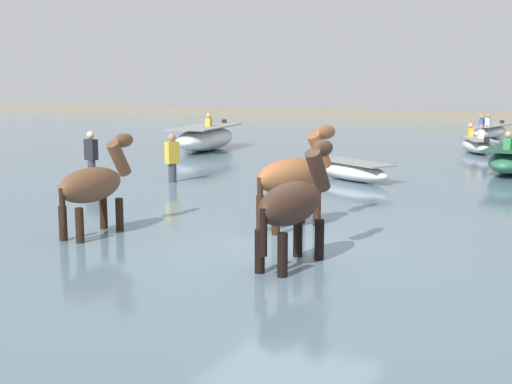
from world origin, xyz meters
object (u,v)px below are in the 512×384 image
at_px(boat_near_starboard, 477,145).
at_px(boat_distant_east, 490,131).
at_px(horse_lead_chestnut, 293,178).
at_px(horse_trailing_bay, 94,187).
at_px(boat_far_inshore, 206,138).
at_px(horse_flank_dark_bay, 294,206).
at_px(boat_distant_west, 352,171).
at_px(person_wading_mid, 91,160).
at_px(person_wading_close, 172,164).

relative_size(boat_near_starboard, boat_distant_east, 0.87).
relative_size(horse_lead_chestnut, boat_near_starboard, 0.76).
distance_m(horse_lead_chestnut, horse_trailing_bay, 3.34).
height_order(horse_lead_chestnut, boat_near_starboard, horse_lead_chestnut).
distance_m(horse_lead_chestnut, boat_far_inshore, 13.53).
xyz_separation_m(boat_distant_east, boat_far_inshore, (-8.81, -9.85, 0.14)).
distance_m(horse_flank_dark_bay, boat_far_inshore, 15.91).
distance_m(boat_near_starboard, boat_distant_east, 6.51).
xyz_separation_m(horse_trailing_bay, boat_distant_east, (3.67, 22.73, -0.49)).
bearing_deg(horse_trailing_bay, boat_distant_east, 80.83).
xyz_separation_m(horse_flank_dark_bay, boat_near_starboard, (0.28, 16.58, -0.55)).
relative_size(horse_lead_chestnut, boat_far_inshore, 0.50).
bearing_deg(boat_near_starboard, boat_distant_west, -103.38).
height_order(horse_trailing_bay, boat_distant_west, horse_trailing_bay).
bearing_deg(boat_distant_east, horse_trailing_bay, -99.17).
bearing_deg(boat_distant_west, boat_near_starboard, 76.62).
bearing_deg(horse_trailing_bay, boat_distant_west, 75.91).
xyz_separation_m(horse_lead_chestnut, horse_flank_dark_bay, (0.93, -2.25, -0.04)).
relative_size(boat_distant_west, person_wading_mid, 1.60).
bearing_deg(horse_trailing_bay, horse_lead_chestnut, 34.58).
bearing_deg(person_wading_mid, horse_lead_chestnut, -26.04).
height_order(horse_lead_chestnut, horse_flank_dark_bay, horse_lead_chestnut).
distance_m(horse_lead_chestnut, horse_flank_dark_bay, 2.43).
bearing_deg(person_wading_close, horse_flank_dark_bay, -46.34).
height_order(boat_distant_west, person_wading_mid, person_wading_mid).
distance_m(horse_flank_dark_bay, boat_distant_east, 23.09).
bearing_deg(person_wading_close, horse_lead_chestnut, -37.96).
xyz_separation_m(horse_trailing_bay, boat_far_inshore, (-5.14, 12.88, -0.35)).
relative_size(horse_trailing_bay, horse_flank_dark_bay, 0.97).
distance_m(horse_trailing_bay, boat_near_starboard, 16.71).
bearing_deg(boat_distant_east, boat_far_inshore, -131.81).
height_order(horse_trailing_bay, boat_near_starboard, horse_trailing_bay).
distance_m(boat_distant_west, boat_distant_east, 14.99).
xyz_separation_m(boat_far_inshore, person_wading_mid, (0.81, -7.52, 0.02)).
distance_m(horse_trailing_bay, person_wading_close, 5.97).
xyz_separation_m(horse_trailing_bay, boat_distant_west, (1.97, 7.83, -0.55)).
bearing_deg(boat_near_starboard, boat_distant_east, 92.58).
relative_size(horse_flank_dark_bay, person_wading_mid, 1.28).
xyz_separation_m(horse_lead_chestnut, boat_near_starboard, (1.21, 14.33, -0.59)).
bearing_deg(person_wading_close, boat_distant_west, 29.18).
distance_m(horse_trailing_bay, horse_flank_dark_bay, 3.70).
xyz_separation_m(boat_distant_east, person_wading_close, (-5.68, -17.12, 0.16)).
relative_size(boat_distant_east, boat_far_inshore, 0.75).
height_order(horse_trailing_bay, boat_distant_east, horse_trailing_bay).
bearing_deg(boat_far_inshore, horse_trailing_bay, -68.24).
height_order(boat_distant_east, person_wading_mid, person_wading_mid).
xyz_separation_m(horse_lead_chestnut, horse_trailing_bay, (-2.75, -1.89, -0.07)).
relative_size(horse_trailing_bay, boat_distant_west, 0.78).
xyz_separation_m(horse_flank_dark_bay, person_wading_mid, (-8.01, 5.71, -0.37)).
bearing_deg(horse_lead_chestnut, boat_distant_west, 97.49).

